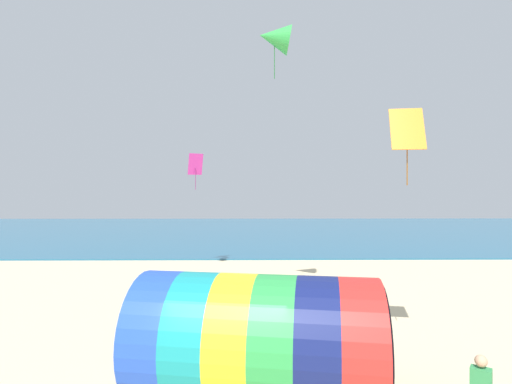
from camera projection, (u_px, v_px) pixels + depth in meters
name	position (u px, v px, depth m)	size (l,w,h in m)	color
sea	(247.00, 231.00, 47.46)	(120.00, 40.00, 0.10)	#236084
giant_inflatable_tube	(258.00, 339.00, 8.97)	(5.81, 3.74, 2.88)	blue
kite_magenta_diamond	(196.00, 165.00, 23.90)	(0.93, 0.69, 2.16)	#D1339E
kite_orange_diamond	(407.00, 130.00, 11.09)	(1.00, 0.71, 2.19)	orange
kite_green_delta	(274.00, 38.00, 15.97)	(1.41, 1.22, 2.34)	green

